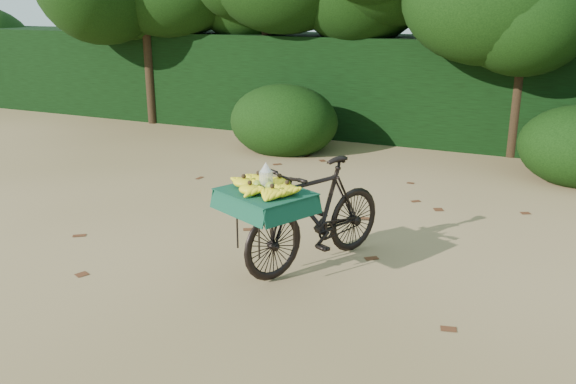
% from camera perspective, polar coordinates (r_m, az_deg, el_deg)
% --- Properties ---
extents(ground, '(80.00, 80.00, 0.00)m').
position_cam_1_polar(ground, '(5.42, 9.21, -8.97)').
color(ground, tan).
rests_on(ground, ground).
extents(vendor_bicycle, '(1.27, 1.84, 1.02)m').
position_cam_1_polar(vendor_bicycle, '(5.64, 2.44, -1.96)').
color(vendor_bicycle, black).
rests_on(vendor_bicycle, ground).
extents(hedge_backdrop, '(26.00, 1.80, 1.80)m').
position_cam_1_polar(hedge_backdrop, '(11.18, 18.41, 8.85)').
color(hedge_backdrop, black).
rests_on(hedge_backdrop, ground).
extents(tree_row, '(14.50, 2.00, 4.00)m').
position_cam_1_polar(tree_row, '(10.39, 14.78, 14.69)').
color(tree_row, black).
rests_on(tree_row, ground).
extents(bush_clumps, '(8.80, 1.70, 0.90)m').
position_cam_1_polar(bush_clumps, '(9.25, 19.70, 4.26)').
color(bush_clumps, black).
rests_on(bush_clumps, ground).
extents(leaf_litter, '(7.00, 7.30, 0.01)m').
position_cam_1_polar(leaf_litter, '(5.99, 10.92, -6.37)').
color(leaf_litter, '#542A16').
rests_on(leaf_litter, ground).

